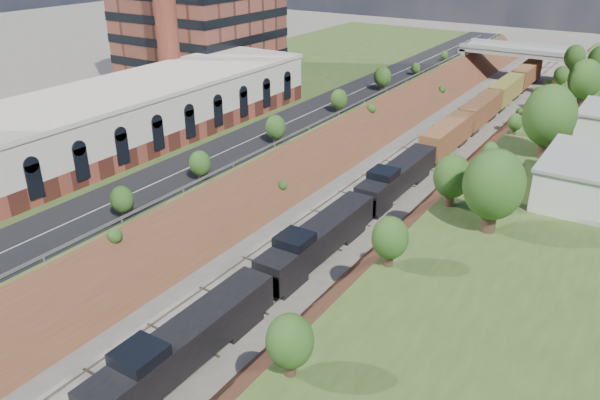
# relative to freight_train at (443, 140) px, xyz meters

# --- Properties ---
(platform_left) EXTENTS (44.00, 180.00, 5.00)m
(platform_left) POSITION_rel_freight_train_xyz_m (-35.60, -8.97, 0.00)
(platform_left) COLOR #3A5021
(platform_left) RESTS_ON ground
(embankment_left) EXTENTS (10.00, 180.00, 10.00)m
(embankment_left) POSITION_rel_freight_train_xyz_m (-13.60, -8.97, -2.50)
(embankment_left) COLOR brown
(embankment_left) RESTS_ON ground
(embankment_right) EXTENTS (10.00, 180.00, 10.00)m
(embankment_right) POSITION_rel_freight_train_xyz_m (8.40, -8.97, -2.50)
(embankment_right) COLOR brown
(embankment_right) RESTS_ON ground
(rail_left_track) EXTENTS (1.58, 180.00, 0.18)m
(rail_left_track) POSITION_rel_freight_train_xyz_m (-5.20, -8.97, -2.41)
(rail_left_track) COLOR gray
(rail_left_track) RESTS_ON ground
(rail_right_track) EXTENTS (1.58, 180.00, 0.18)m
(rail_right_track) POSITION_rel_freight_train_xyz_m (0.00, -8.97, -2.41)
(rail_right_track) COLOR gray
(rail_right_track) RESTS_ON ground
(road) EXTENTS (8.00, 180.00, 0.10)m
(road) POSITION_rel_freight_train_xyz_m (-18.10, -8.97, 2.55)
(road) COLOR black
(road) RESTS_ON platform_left
(guardrail) EXTENTS (0.10, 171.00, 0.70)m
(guardrail) POSITION_rel_freight_train_xyz_m (-14.00, -9.17, 3.05)
(guardrail) COLOR #99999E
(guardrail) RESTS_ON platform_left
(commercial_building) EXTENTS (14.30, 62.30, 7.00)m
(commercial_building) POSITION_rel_freight_train_xyz_m (-30.60, -30.97, 6.01)
(commercial_building) COLOR brown
(commercial_building) RESTS_ON platform_left
(overpass) EXTENTS (24.50, 8.30, 7.40)m
(overpass) POSITION_rel_freight_train_xyz_m (-2.60, 53.03, 2.42)
(overpass) COLOR gray
(overpass) RESTS_ON ground
(white_building_near) EXTENTS (9.00, 12.00, 4.00)m
(white_building_near) POSITION_rel_freight_train_xyz_m (20.90, -16.97, 4.50)
(white_building_near) COLOR silver
(white_building_near) RESTS_ON platform_right
(tree_right_large) EXTENTS (5.25, 5.25, 7.61)m
(tree_right_large) POSITION_rel_freight_train_xyz_m (14.40, -28.97, 6.89)
(tree_right_large) COLOR #473323
(tree_right_large) RESTS_ON platform_right
(tree_left_crest) EXTENTS (2.45, 2.45, 3.55)m
(tree_left_crest) POSITION_rel_freight_train_xyz_m (-14.40, -48.97, 4.54)
(tree_left_crest) COLOR #473323
(tree_left_crest) RESTS_ON platform_left
(freight_train) EXTENTS (2.92, 118.13, 4.55)m
(freight_train) POSITION_rel_freight_train_xyz_m (0.00, 0.00, 0.00)
(freight_train) COLOR black
(freight_train) RESTS_ON ground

